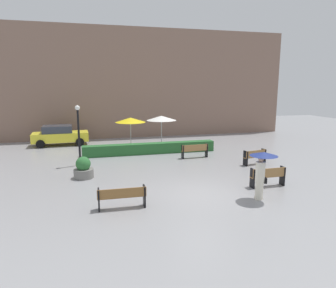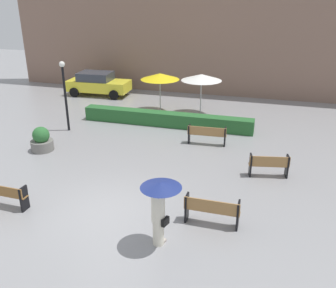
{
  "view_description": "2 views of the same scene",
  "coord_description": "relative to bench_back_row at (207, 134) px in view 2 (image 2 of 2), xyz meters",
  "views": [
    {
      "loc": [
        -4.57,
        -11.86,
        4.62
      ],
      "look_at": [
        -0.03,
        5.47,
        1.19
      ],
      "focal_mm": 32.56,
      "sensor_mm": 36.0,
      "label": 1
    },
    {
      "loc": [
        4.76,
        -9.45,
        6.62
      ],
      "look_at": [
        0.85,
        4.0,
        0.84
      ],
      "focal_mm": 39.54,
      "sensor_mm": 36.0,
      "label": 2
    }
  ],
  "objects": [
    {
      "name": "bench_far_right",
      "position": [
        2.88,
        -2.54,
        -0.02
      ],
      "size": [
        1.53,
        0.65,
        0.88
      ],
      "color": "#9E7242",
      "rests_on": "ground"
    },
    {
      "name": "planter_pot",
      "position": [
        -6.97,
        -2.73,
        -0.06
      ],
      "size": [
        0.99,
        0.99,
        1.11
      ],
      "color": "slate",
      "rests_on": "ground"
    },
    {
      "name": "hedge_strip",
      "position": [
        -2.55,
        1.99,
        -0.17
      ],
      "size": [
        9.14,
        0.7,
        0.73
      ],
      "primitive_type": "cube",
      "color": "#28602D",
      "rests_on": "ground"
    },
    {
      "name": "patio_umbrella_white",
      "position": [
        -1.19,
        4.35,
        1.66
      ],
      "size": [
        2.28,
        2.28,
        2.37
      ],
      "color": "silver",
      "rests_on": "ground"
    },
    {
      "name": "lamp_post",
      "position": [
        -7.18,
        -0.07,
        1.66
      ],
      "size": [
        0.28,
        0.28,
        3.53
      ],
      "color": "black",
      "rests_on": "ground"
    },
    {
      "name": "patio_umbrella_yellow",
      "position": [
        -3.59,
        4.25,
        1.59
      ],
      "size": [
        2.24,
        2.24,
        2.3
      ],
      "color": "silver",
      "rests_on": "ground"
    },
    {
      "name": "parked_car",
      "position": [
        -8.85,
        6.79,
        0.28
      ],
      "size": [
        4.27,
        2.11,
        1.57
      ],
      "color": "yellow",
      "rests_on": "ground"
    },
    {
      "name": "building_facade",
      "position": [
        -2.02,
        9.59,
        4.29
      ],
      "size": [
        28.0,
        1.2,
        9.65
      ],
      "primitive_type": "cube",
      "color": "#846656",
      "rests_on": "ground"
    },
    {
      "name": "pedestrian_with_umbrella",
      "position": [
        0.12,
        -7.68,
        0.84
      ],
      "size": [
        1.12,
        1.12,
        2.0
      ],
      "color": "silver",
      "rests_on": "ground"
    },
    {
      "name": "bench_near_left",
      "position": [
        -5.51,
        -7.21,
        -0.03
      ],
      "size": [
        1.85,
        0.42,
        0.84
      ],
      "color": "olive",
      "rests_on": "ground"
    },
    {
      "name": "bench_back_row",
      "position": [
        0.0,
        0.0,
        0.0
      ],
      "size": [
        1.81,
        0.43,
        0.89
      ],
      "color": "#9E7242",
      "rests_on": "ground"
    },
    {
      "name": "ground_plane",
      "position": [
        -2.02,
        -6.41,
        -0.53
      ],
      "size": [
        60.0,
        60.0,
        0.0
      ],
      "primitive_type": "plane",
      "color": "gray"
    },
    {
      "name": "bench_near_right",
      "position": [
        1.34,
        -6.32,
        -0.0
      ],
      "size": [
        1.69,
        0.38,
        0.9
      ],
      "color": "#9E7242",
      "rests_on": "ground"
    }
  ]
}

